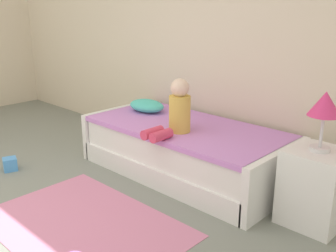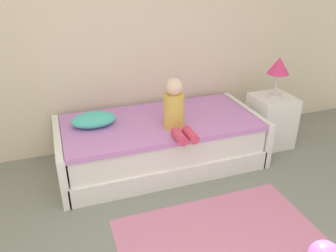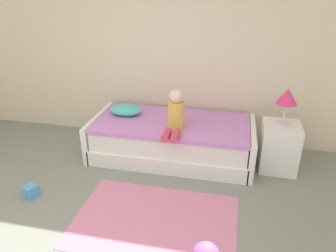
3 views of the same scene
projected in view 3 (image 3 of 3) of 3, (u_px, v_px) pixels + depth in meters
The scene contains 8 objects.
wall_rear at pixel (149, 37), 4.36m from camera, with size 7.20×0.10×2.90m, color beige.
bed at pixel (172, 139), 4.25m from camera, with size 2.11×1.00×0.50m.
nightstand at pixel (279, 147), 3.94m from camera, with size 0.44×0.44×0.60m, color white.
table_lamp at pixel (287, 98), 3.67m from camera, with size 0.24×0.24×0.45m.
child_figure at pixel (175, 114), 3.84m from camera, with size 0.20×0.51×0.50m.
pillow at pixel (126, 110), 4.33m from camera, with size 0.44×0.30×0.13m, color #4CCCBC.
area_rug at pixel (155, 220), 3.18m from camera, with size 1.60×1.10×0.01m, color pink.
toy_block at pixel (30, 191), 3.51m from camera, with size 0.13×0.13×0.13m, color #4C99E5.
Camera 3 is at (1.20, -1.70, 2.20)m, focal length 34.31 mm.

